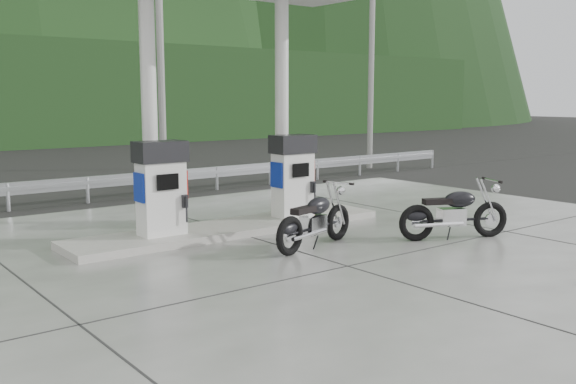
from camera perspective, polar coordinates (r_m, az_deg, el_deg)
ground at (r=11.45m, az=1.89°, el=-5.68°), size 160.00×160.00×0.00m
forecourt_apron at (r=11.44m, az=1.89°, el=-5.63°), size 18.00×14.00×0.02m
pump_island at (r=13.39m, az=-4.96°, el=-3.20°), size 7.00×1.40×0.15m
gas_pump_left at (r=12.45m, az=-11.21°, el=0.33°), size 0.95×0.55×1.80m
gas_pump_right at (r=14.16m, az=0.43°, el=1.46°), size 0.95×0.55×1.80m
canopy_column_left at (r=12.69m, az=-12.24°, el=7.71°), size 0.30×0.30×5.00m
canopy_column_right at (r=14.37m, az=-0.56°, el=7.96°), size 0.30×0.30×5.00m
guardrail at (r=18.11m, az=-14.49°, el=1.57°), size 26.00×0.16×1.42m
road at (r=21.44m, az=-18.15°, el=0.55°), size 60.00×7.00×0.01m
utility_pole_b at (r=20.24m, az=-11.26°, el=11.71°), size 0.22×0.22×8.00m
utility_pole_c at (r=25.58m, az=7.41°, el=11.08°), size 0.22×0.22×8.00m
motorcycle_left at (r=11.91m, az=2.42°, el=-2.55°), size 2.22×1.20×1.01m
motorcycle_right at (r=13.02m, az=14.55°, el=-1.84°), size 2.24×1.51×1.02m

